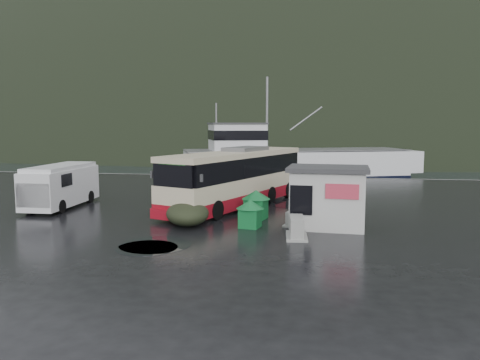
% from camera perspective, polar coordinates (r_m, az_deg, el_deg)
% --- Properties ---
extents(ground, '(160.00, 160.00, 0.00)m').
position_cam_1_polar(ground, '(24.45, -7.14, -4.61)').
color(ground, black).
rests_on(ground, ground).
extents(harbor_water, '(300.00, 180.00, 0.02)m').
position_cam_1_polar(harbor_water, '(133.25, 6.33, 4.67)').
color(harbor_water, black).
rests_on(harbor_water, ground).
extents(quay_edge, '(160.00, 0.60, 1.50)m').
position_cam_1_polar(quay_edge, '(43.79, 0.24, 0.48)').
color(quay_edge, '#999993').
rests_on(quay_edge, ground).
extents(headland, '(780.00, 540.00, 570.00)m').
position_cam_1_polar(headland, '(273.05, 9.96, 5.67)').
color(headland, black).
rests_on(headland, ground).
extents(coach_bus, '(7.34, 12.62, 3.49)m').
position_cam_1_polar(coach_bus, '(27.77, -0.37, -3.19)').
color(coach_bus, beige).
rests_on(coach_bus, ground).
extents(white_van, '(2.26, 6.05, 2.50)m').
position_cam_1_polar(white_van, '(29.26, -20.87, -3.13)').
color(white_van, silver).
rests_on(white_van, ground).
extents(waste_bin_left, '(1.09, 1.09, 1.30)m').
position_cam_1_polar(waste_bin_left, '(22.08, 1.23, -5.80)').
color(waste_bin_left, '#126830').
rests_on(waste_bin_left, ground).
extents(waste_bin_right, '(1.24, 1.24, 1.48)m').
position_cam_1_polar(waste_bin_right, '(24.12, 1.96, -4.72)').
color(waste_bin_right, '#126830').
rests_on(waste_bin_right, ground).
extents(dome_tent, '(2.75, 3.32, 1.13)m').
position_cam_1_polar(dome_tent, '(22.75, -6.39, -5.46)').
color(dome_tent, '#262C1A').
rests_on(dome_tent, ground).
extents(ticket_kiosk, '(3.83, 3.00, 2.87)m').
position_cam_1_polar(ticket_kiosk, '(22.53, 10.54, -5.66)').
color(ticket_kiosk, beige).
rests_on(ticket_kiosk, ground).
extents(jersey_barrier_a, '(1.17, 1.68, 0.76)m').
position_cam_1_polar(jersey_barrier_a, '(23.18, 9.19, -5.28)').
color(jersey_barrier_a, '#999993').
rests_on(jersey_barrier_a, ground).
extents(jersey_barrier_b, '(1.02, 1.55, 0.71)m').
position_cam_1_polar(jersey_barrier_b, '(22.74, 6.56, -5.47)').
color(jersey_barrier_b, '#999993').
rests_on(jersey_barrier_b, ground).
extents(jersey_barrier_c, '(1.01, 1.83, 0.88)m').
position_cam_1_polar(jersey_barrier_c, '(20.29, 6.91, -6.98)').
color(jersey_barrier_c, '#999993').
rests_on(jersey_barrier_c, ground).
extents(fishing_trawler, '(28.77, 15.60, 11.35)m').
position_cam_1_polar(fishing_trawler, '(51.41, 6.81, 1.37)').
color(fishing_trawler, silver).
rests_on(fishing_trawler, ground).
extents(puddles, '(8.37, 14.00, 0.01)m').
position_cam_1_polar(puddles, '(23.02, -1.07, -5.26)').
color(puddles, black).
rests_on(puddles, ground).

